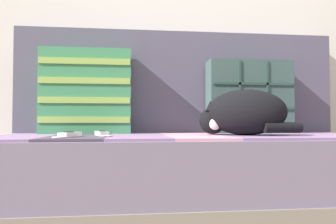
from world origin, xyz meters
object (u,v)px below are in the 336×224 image
couch (190,182)px  game_remote_far (102,134)px  sleeping_cat (242,114)px  throw_pillow_quilted (249,97)px  throw_pillow_striped (87,92)px  game_remote_near (69,135)px

couch → game_remote_far: game_remote_far is taller
couch → sleeping_cat: sleeping_cat is taller
throw_pillow_quilted → throw_pillow_striped: (-0.84, -0.00, 0.02)m
sleeping_cat → game_remote_far: 0.60m
game_remote_near → sleeping_cat: bearing=8.3°
throw_pillow_striped → game_remote_near: 0.45m
sleeping_cat → game_remote_far: bearing=179.0°
couch → sleeping_cat: 0.39m
throw_pillow_quilted → game_remote_near: throw_pillow_quilted is taller
throw_pillow_striped → game_remote_far: (0.10, -0.29, -0.20)m
couch → game_remote_near: game_remote_near is taller
throw_pillow_striped → sleeping_cat: size_ratio=1.10×
game_remote_far → sleeping_cat: bearing=-1.0°
throw_pillow_quilted → game_remote_near: (-0.85, -0.40, -0.18)m
throw_pillow_quilted → game_remote_far: throw_pillow_quilted is taller
throw_pillow_quilted → game_remote_far: (-0.74, -0.29, -0.18)m
throw_pillow_striped → game_remote_far: 0.37m
couch → throw_pillow_striped: (-0.49, 0.20, 0.43)m
throw_pillow_striped → game_remote_far: bearing=-70.7°
couch → game_remote_far: bearing=-166.4°
throw_pillow_quilted → game_remote_far: size_ratio=2.18×
sleeping_cat → throw_pillow_striped: bearing=156.7°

